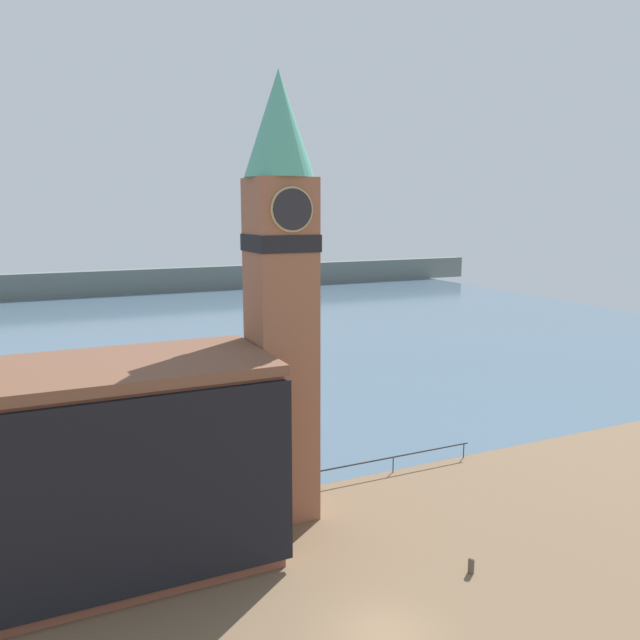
# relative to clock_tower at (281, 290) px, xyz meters

# --- Properties ---
(ground_plane) EXTENTS (160.00, 160.00, 0.00)m
(ground_plane) POSITION_rel_clock_tower_xyz_m (-0.15, -11.48, -12.85)
(ground_plane) COLOR brown
(water) EXTENTS (160.00, 120.00, 0.00)m
(water) POSITION_rel_clock_tower_xyz_m (-0.15, 62.42, -12.86)
(water) COLOR slate
(water) RESTS_ON ground_plane
(far_shoreline) EXTENTS (180.00, 3.00, 5.00)m
(far_shoreline) POSITION_rel_clock_tower_xyz_m (-0.15, 102.42, -10.35)
(far_shoreline) COLOR slate
(far_shoreline) RESTS_ON water
(pier_railing) EXTENTS (12.09, 0.08, 1.09)m
(pier_railing) POSITION_rel_clock_tower_xyz_m (8.65, 2.17, -11.89)
(pier_railing) COLOR #232328
(pier_railing) RESTS_ON ground_plane
(clock_tower) EXTENTS (3.71, 3.71, 24.18)m
(clock_tower) POSITION_rel_clock_tower_xyz_m (0.00, 0.00, 0.00)
(clock_tower) COLOR #935B42
(clock_tower) RESTS_ON ground_plane
(pier_building) EXTENTS (13.88, 7.81, 10.12)m
(pier_building) POSITION_rel_clock_tower_xyz_m (-8.61, -1.67, -7.78)
(pier_building) COLOR brown
(pier_building) RESTS_ON ground_plane
(boat_near) EXTENTS (5.03, 3.04, 2.01)m
(boat_near) POSITION_rel_clock_tower_xyz_m (4.79, 13.91, -12.11)
(boat_near) COLOR silver
(boat_near) RESTS_ON water
(mooring_bollard_near) EXTENTS (0.32, 0.32, 0.77)m
(mooring_bollard_near) POSITION_rel_clock_tower_xyz_m (5.92, -9.39, -12.44)
(mooring_bollard_near) COLOR brown
(mooring_bollard_near) RESTS_ON ground_plane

